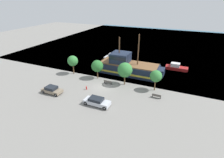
% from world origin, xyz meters
% --- Properties ---
extents(ground_plane, '(160.00, 160.00, 0.00)m').
position_xyz_m(ground_plane, '(0.00, 0.00, 0.00)').
color(ground_plane, gray).
extents(water_surface, '(80.00, 80.00, 0.00)m').
position_xyz_m(water_surface, '(0.00, 44.00, 0.00)').
color(water_surface, '#38667F').
rests_on(water_surface, ground).
extents(pirate_ship, '(16.16, 5.57, 10.03)m').
position_xyz_m(pirate_ship, '(2.48, 9.22, 1.82)').
color(pirate_ship, '#192338').
rests_on(pirate_ship, water_surface).
extents(moored_boat_dockside, '(5.82, 2.50, 2.09)m').
position_xyz_m(moored_boat_dockside, '(-4.47, 16.53, 0.78)').
color(moored_boat_dockside, silver).
rests_on(moored_boat_dockside, water_surface).
extents(moored_boat_outer, '(5.70, 2.07, 1.78)m').
position_xyz_m(moored_boat_outer, '(13.60, 16.65, 0.66)').
color(moored_boat_outer, maroon).
rests_on(moored_boat_outer, water_surface).
extents(parked_car_curb_front, '(4.14, 1.96, 1.44)m').
position_xyz_m(parked_car_curb_front, '(-8.06, -6.61, 0.72)').
color(parked_car_curb_front, '#7F705B').
rests_on(parked_car_curb_front, ground_plane).
extents(parked_car_curb_mid, '(4.79, 1.92, 1.45)m').
position_xyz_m(parked_car_curb_mid, '(2.29, -6.80, 0.74)').
color(parked_car_curb_mid, '#B7BCC6').
rests_on(parked_car_curb_mid, ground_plane).
extents(fire_hydrant, '(0.42, 0.25, 0.76)m').
position_xyz_m(fire_hydrant, '(-2.50, -2.54, 0.41)').
color(fire_hydrant, red).
rests_on(fire_hydrant, ground_plane).
extents(bench_promenade_east, '(1.69, 0.45, 0.85)m').
position_xyz_m(bench_promenade_east, '(11.61, -0.01, 0.44)').
color(bench_promenade_east, '#4C4742').
rests_on(bench_promenade_east, ground_plane).
extents(bench_promenade_west, '(1.81, 0.45, 0.85)m').
position_xyz_m(bench_promenade_west, '(0.51, 1.63, 0.44)').
color(bench_promenade_west, '#4C4742').
rests_on(bench_promenade_west, ground_plane).
extents(tree_row_east, '(2.57, 2.57, 4.70)m').
position_xyz_m(tree_row_east, '(-9.80, 3.34, 3.39)').
color(tree_row_east, brown).
rests_on(tree_row_east, ground_plane).
extents(tree_row_mideast, '(2.79, 2.79, 4.48)m').
position_xyz_m(tree_row_mideast, '(-3.00, 3.39, 3.08)').
color(tree_row_mideast, brown).
rests_on(tree_row_mideast, ground_plane).
extents(tree_row_midwest, '(3.22, 3.22, 5.09)m').
position_xyz_m(tree_row_midwest, '(4.01, 2.88, 3.47)').
color(tree_row_midwest, brown).
rests_on(tree_row_midwest, ground_plane).
extents(tree_row_west, '(2.44, 2.44, 4.42)m').
position_xyz_m(tree_row_west, '(10.62, 2.98, 3.18)').
color(tree_row_west, brown).
rests_on(tree_row_west, ground_plane).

